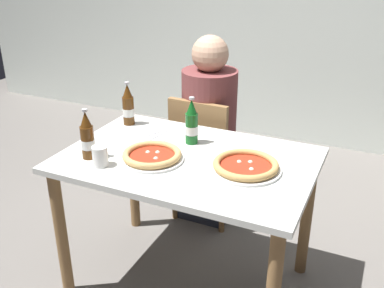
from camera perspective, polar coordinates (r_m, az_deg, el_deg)
name	(u,v)px	position (r m, az deg, el deg)	size (l,w,h in m)	color
ground_plane	(188,280)	(2.56, -0.49, -17.01)	(8.00, 8.00, 0.00)	slate
dining_table_main	(188,178)	(2.19, -0.55, -4.41)	(1.20, 0.80, 0.75)	silver
chair_behind_table	(205,152)	(2.82, 1.68, -1.07)	(0.42, 0.42, 0.85)	olive
diner_seated	(209,135)	(2.82, 2.17, 1.19)	(0.34, 0.34, 1.21)	#2D3342
pizza_margherita_near	(246,166)	(2.03, 6.88, -2.81)	(0.33, 0.33, 0.04)	white
pizza_marinara_far	(152,156)	(2.12, -5.15, -1.51)	(0.30, 0.30, 0.04)	white
beer_bottle_left	(128,107)	(2.53, -8.17, 4.75)	(0.07, 0.07, 0.25)	#512D0F
beer_bottle_center	(87,138)	(2.15, -13.25, 0.80)	(0.07, 0.07, 0.25)	#512D0F
beer_bottle_right	(192,124)	(2.25, -0.05, 2.57)	(0.07, 0.07, 0.25)	#14591E
napkin_with_cutlery	(154,136)	(2.38, -4.87, 1.06)	(0.22, 0.22, 0.01)	white
paper_cup	(100,156)	(2.08, -11.68, -1.54)	(0.07, 0.07, 0.10)	white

